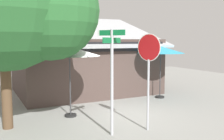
{
  "coord_description": "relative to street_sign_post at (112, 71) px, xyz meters",
  "views": [
    {
      "loc": [
        -4.82,
        -8.44,
        2.82
      ],
      "look_at": [
        0.11,
        1.2,
        1.6
      ],
      "focal_mm": 41.79,
      "sensor_mm": 36.0,
      "label": 1
    }
  ],
  "objects": [
    {
      "name": "ground_plane",
      "position": [
        1.39,
        1.71,
        -1.98
      ],
      "size": [
        28.0,
        28.0,
        0.1
      ],
      "primitive_type": "cube",
      "color": "gray"
    },
    {
      "name": "cafe_building",
      "position": [
        1.74,
        6.8,
        -0.38
      ],
      "size": [
        7.56,
        5.84,
        4.29
      ],
      "color": "#473833",
      "rests_on": "ground"
    },
    {
      "name": "street_sign_post",
      "position": [
        0.0,
        0.0,
        0.0
      ],
      "size": [
        0.79,
        0.84,
        3.15
      ],
      "color": "#A8AAB2",
      "rests_on": "ground"
    },
    {
      "name": "stop_sign",
      "position": [
        1.21,
        -0.12,
        0.23
      ],
      "size": [
        0.3,
        0.8,
        3.04
      ],
      "color": "#A8AAB2",
      "rests_on": "ground"
    },
    {
      "name": "patio_umbrella_ivory_left",
      "position": [
        -0.49,
        2.44,
        0.49
      ],
      "size": [
        2.24,
        2.24,
        2.68
      ],
      "color": "black",
      "rests_on": "ground"
    },
    {
      "name": "patio_umbrella_teal_center",
      "position": [
        4.46,
        3.5,
        0.43
      ],
      "size": [
        2.27,
        2.27,
        2.62
      ],
      "color": "black",
      "rests_on": "ground"
    }
  ]
}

